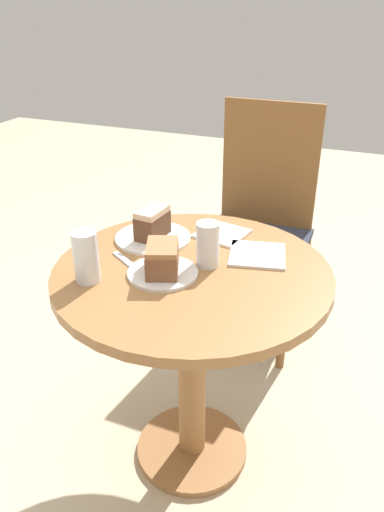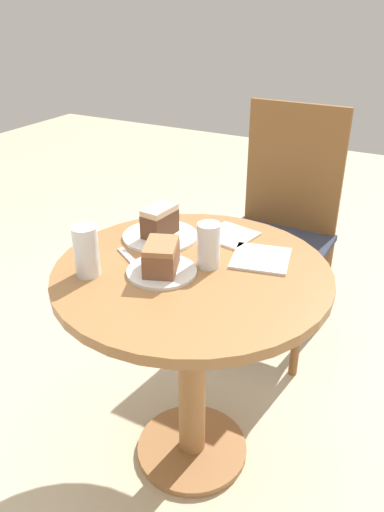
% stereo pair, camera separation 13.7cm
% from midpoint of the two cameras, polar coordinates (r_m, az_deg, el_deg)
% --- Properties ---
extents(ground_plane, '(8.00, 8.00, 0.00)m').
position_cam_midpoint_polar(ground_plane, '(1.86, -2.27, -21.38)').
color(ground_plane, beige).
extents(table, '(0.78, 0.78, 0.72)m').
position_cam_midpoint_polar(table, '(1.48, -2.67, -7.36)').
color(table, '#9E6B3D').
rests_on(table, ground_plane).
extents(chair, '(0.44, 0.43, 1.01)m').
position_cam_midpoint_polar(chair, '(2.18, 5.87, 3.87)').
color(chair, brown).
rests_on(chair, ground_plane).
extents(plate_near, '(0.19, 0.19, 0.01)m').
position_cam_midpoint_polar(plate_near, '(1.37, -6.24, -2.02)').
color(plate_near, silver).
rests_on(plate_near, table).
extents(plate_far, '(0.24, 0.24, 0.01)m').
position_cam_midpoint_polar(plate_far, '(1.56, -6.99, 2.03)').
color(plate_far, silver).
rests_on(plate_far, table).
extents(cake_slice_near, '(0.12, 0.14, 0.08)m').
position_cam_midpoint_polar(cake_slice_near, '(1.34, -6.34, -0.34)').
color(cake_slice_near, brown).
rests_on(cake_slice_near, plate_near).
extents(cake_slice_far, '(0.08, 0.12, 0.09)m').
position_cam_midpoint_polar(cake_slice_far, '(1.54, -7.10, 3.72)').
color(cake_slice_far, brown).
rests_on(cake_slice_far, plate_far).
extents(glass_lemonade, '(0.07, 0.07, 0.13)m').
position_cam_midpoint_polar(glass_lemonade, '(1.38, -1.02, 0.94)').
color(glass_lemonade, beige).
rests_on(glass_lemonade, table).
extents(glass_water, '(0.07, 0.07, 0.14)m').
position_cam_midpoint_polar(glass_water, '(1.35, -14.86, -0.52)').
color(glass_water, silver).
rests_on(glass_water, table).
extents(napkin_stack, '(0.19, 0.19, 0.01)m').
position_cam_midpoint_polar(napkin_stack, '(1.46, 4.83, 0.09)').
color(napkin_stack, silver).
rests_on(napkin_stack, table).
extents(fork, '(0.14, 0.10, 0.00)m').
position_cam_midpoint_polar(fork, '(1.44, -10.06, -0.82)').
color(fork, silver).
rests_on(fork, table).
extents(napkin_side, '(0.17, 0.17, 0.01)m').
position_cam_midpoint_polar(napkin_side, '(1.58, 0.98, 2.52)').
color(napkin_side, silver).
rests_on(napkin_side, table).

